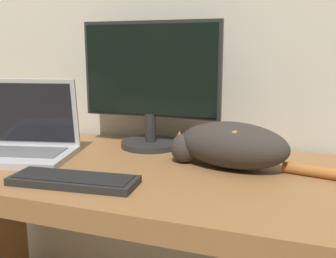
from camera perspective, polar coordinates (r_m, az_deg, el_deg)
desk at (r=1.31m, az=-7.94°, el=-11.47°), size 1.38×0.69×0.73m
monitor at (r=1.41m, az=-2.59°, el=6.65°), size 0.52×0.22×0.45m
laptop at (r=1.39m, az=-20.12°, el=-1.74°), size 0.37×0.31×0.26m
external_keyboard at (r=1.08m, az=-13.72°, el=-7.20°), size 0.35×0.15×0.02m
cat at (r=1.20m, az=9.13°, el=-2.23°), size 0.55×0.24×0.14m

